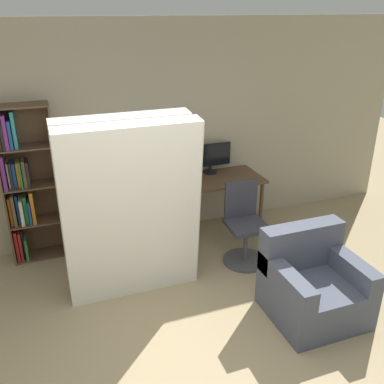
# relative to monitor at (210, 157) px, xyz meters

# --- Properties ---
(wall_back) EXTENTS (8.00, 0.06, 2.70)m
(wall_back) POSITION_rel_monitor_xyz_m (-1.17, 0.14, 0.36)
(wall_back) COLOR tan
(wall_back) RESTS_ON ground
(desk) EXTENTS (1.25, 0.66, 0.76)m
(desk) POSITION_rel_monitor_xyz_m (-0.04, -0.22, -0.33)
(desk) COLOR brown
(desk) RESTS_ON ground
(monitor) EXTENTS (0.57, 0.18, 0.40)m
(monitor) POSITION_rel_monitor_xyz_m (0.00, 0.00, 0.00)
(monitor) COLOR black
(monitor) RESTS_ON desk
(office_chair) EXTENTS (0.52, 0.52, 0.96)m
(office_chair) POSITION_rel_monitor_xyz_m (0.03, -0.99, -0.59)
(office_chair) COLOR #4C4C51
(office_chair) RESTS_ON ground
(bookshelf) EXTENTS (0.61, 0.33, 1.84)m
(bookshelf) POSITION_rel_monitor_xyz_m (-2.30, -0.03, -0.05)
(bookshelf) COLOR brown
(bookshelf) RESTS_ON ground
(mattress_near) EXTENTS (1.34, 0.38, 1.86)m
(mattress_near) POSITION_rel_monitor_xyz_m (-1.31, -1.20, -0.06)
(mattress_near) COLOR silver
(mattress_near) RESTS_ON ground
(mattress_far) EXTENTS (1.34, 0.36, 1.86)m
(mattress_far) POSITION_rel_monitor_xyz_m (-1.31, -0.88, -0.06)
(mattress_far) COLOR silver
(mattress_far) RESTS_ON ground
(armchair) EXTENTS (0.85, 0.80, 0.85)m
(armchair) POSITION_rel_monitor_xyz_m (0.22, -2.08, -0.67)
(armchair) COLOR #474C5B
(armchair) RESTS_ON ground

